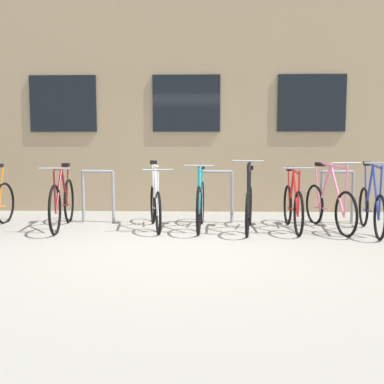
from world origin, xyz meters
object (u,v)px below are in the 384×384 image
object	(u,v)px
bicycle_teal	(200,203)
bicycle_red	(293,206)
bicycle_maroon	(62,202)
bicycle_pink	(329,205)
bicycle_blue	(371,207)
bicycle_black	(249,206)
bicycle_white	(155,204)

from	to	relation	value
bicycle_teal	bicycle_red	bearing A→B (deg)	-1.25
bicycle_maroon	bicycle_pink	world-z (taller)	bicycle_pink
bicycle_blue	bicycle_black	bearing A→B (deg)	178.39
bicycle_maroon	bicycle_red	bearing A→B (deg)	-0.28
bicycle_maroon	bicycle_white	distance (m)	1.47
bicycle_red	bicycle_black	size ratio (longest dim) A/B	1.02
bicycle_teal	bicycle_blue	world-z (taller)	bicycle_blue
bicycle_teal	bicycle_blue	bearing A→B (deg)	-4.35
bicycle_red	bicycle_blue	xyz separation A→B (m)	(1.14, -0.16, 0.01)
bicycle_pink	bicycle_white	world-z (taller)	bicycle_pink
bicycle_black	bicycle_maroon	bearing A→B (deg)	177.44
bicycle_blue	bicycle_pink	bearing A→B (deg)	161.82
bicycle_red	bicycle_teal	bearing A→B (deg)	178.75
bicycle_maroon	bicycle_red	distance (m)	3.61
bicycle_teal	bicycle_maroon	bearing A→B (deg)	-179.64
bicycle_black	bicycle_pink	bearing A→B (deg)	6.30
bicycle_maroon	bicycle_black	xyz separation A→B (m)	(2.92, -0.13, -0.03)
bicycle_teal	bicycle_white	bearing A→B (deg)	177.17
bicycle_blue	bicycle_black	xyz separation A→B (m)	(-1.83, 0.05, -0.00)
bicycle_teal	bicycle_red	world-z (taller)	bicycle_teal
bicycle_maroon	bicycle_pink	size ratio (longest dim) A/B	1.04
bicycle_blue	bicycle_black	world-z (taller)	bicycle_black
bicycle_maroon	bicycle_teal	bearing A→B (deg)	0.36
bicycle_pink	bicycle_teal	world-z (taller)	bicycle_pink
bicycle_maroon	bicycle_black	size ratio (longest dim) A/B	1.14
bicycle_teal	bicycle_black	xyz separation A→B (m)	(0.74, -0.14, -0.02)
bicycle_white	bicycle_red	distance (m)	2.15
bicycle_red	bicycle_black	bearing A→B (deg)	-170.69
bicycle_maroon	bicycle_blue	bearing A→B (deg)	-2.20
bicycle_pink	bicycle_black	world-z (taller)	bicycle_black
bicycle_white	bicycle_blue	world-z (taller)	bicycle_blue
bicycle_pink	bicycle_white	bearing A→B (deg)	179.13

